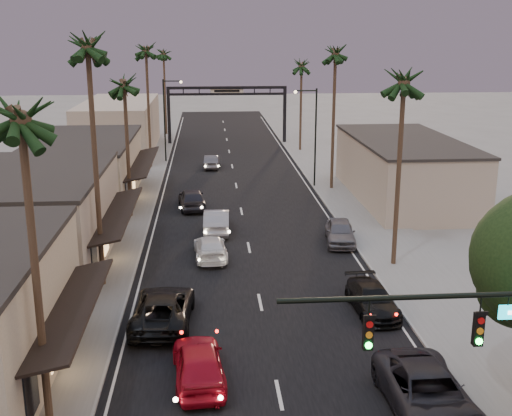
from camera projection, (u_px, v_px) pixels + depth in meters
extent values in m
plane|color=slate|center=(240.00, 202.00, 54.01)|extent=(200.00, 200.00, 0.00)
cube|color=black|center=(237.00, 188.00, 58.82)|extent=(14.00, 120.00, 0.02)
cube|color=slate|center=(140.00, 173.00, 64.83)|extent=(5.00, 92.00, 0.12)
cube|color=slate|center=(325.00, 170.00, 66.24)|extent=(5.00, 92.00, 0.12)
cube|color=tan|center=(37.00, 221.00, 38.86)|extent=(8.00, 14.00, 5.50)
cube|color=tan|center=(85.00, 170.00, 54.31)|extent=(8.00, 16.00, 5.00)
cube|color=tan|center=(120.00, 127.00, 76.31)|extent=(8.00, 20.00, 6.00)
cube|color=tan|center=(404.00, 170.00, 54.39)|extent=(8.00, 18.00, 5.00)
cylinder|color=black|center=(426.00, 297.00, 17.89)|extent=(8.40, 0.16, 0.16)
cube|color=black|center=(368.00, 333.00, 18.05)|extent=(0.28, 0.22, 1.00)
cube|color=black|center=(478.00, 329.00, 18.29)|extent=(0.28, 0.22, 1.00)
cube|color=black|center=(169.00, 117.00, 81.40)|extent=(0.40, 0.40, 7.00)
cube|color=black|center=(285.00, 116.00, 82.50)|extent=(0.40, 0.40, 7.00)
cube|color=black|center=(227.00, 88.00, 81.00)|extent=(15.20, 0.35, 0.35)
cube|color=black|center=(227.00, 94.00, 81.21)|extent=(15.20, 0.30, 0.30)
cube|color=beige|center=(227.00, 91.00, 81.09)|extent=(4.20, 0.12, 1.00)
cylinder|color=black|center=(315.00, 139.00, 58.17)|extent=(0.16, 0.16, 9.00)
cylinder|color=black|center=(306.00, 91.00, 56.96)|extent=(2.00, 0.12, 0.12)
sphere|color=#FFD899|center=(295.00, 92.00, 56.92)|extent=(0.30, 0.30, 0.30)
cylinder|color=black|center=(165.00, 121.00, 69.61)|extent=(0.16, 0.16, 9.00)
cylinder|color=black|center=(172.00, 81.00, 68.55)|extent=(2.00, 0.12, 0.12)
sphere|color=#FFD899|center=(181.00, 82.00, 68.65)|extent=(0.30, 0.30, 0.30)
cylinder|color=#38281C|center=(36.00, 280.00, 22.11)|extent=(0.28, 0.28, 11.00)
sphere|color=black|center=(19.00, 101.00, 20.50)|extent=(3.20, 3.20, 3.20)
cylinder|color=#38281C|center=(96.00, 173.00, 34.35)|extent=(0.28, 0.28, 13.00)
sphere|color=black|center=(87.00, 36.00, 32.48)|extent=(3.20, 3.20, 3.20)
cylinder|color=#38281C|center=(128.00, 153.00, 48.21)|extent=(0.28, 0.28, 10.00)
sphere|color=black|center=(124.00, 78.00, 46.74)|extent=(3.20, 3.20, 3.20)
cylinder|color=#38281C|center=(149.00, 111.00, 66.23)|extent=(0.28, 0.28, 12.00)
sphere|color=black|center=(146.00, 45.00, 64.49)|extent=(3.20, 3.20, 3.20)
cylinder|color=#38281C|center=(398.00, 177.00, 37.81)|extent=(0.28, 0.28, 11.00)
sphere|color=black|center=(405.00, 72.00, 36.20)|extent=(3.20, 3.20, 3.20)
cylinder|color=#38281C|center=(333.00, 123.00, 56.92)|extent=(0.28, 0.28, 12.00)
sphere|color=black|center=(336.00, 47.00, 55.18)|extent=(3.20, 3.20, 3.20)
cylinder|color=#38281C|center=(301.00, 109.00, 76.42)|extent=(0.28, 0.28, 10.00)
sphere|color=black|center=(302.00, 61.00, 74.95)|extent=(3.20, 3.20, 3.20)
cylinder|color=#38281C|center=(165.00, 95.00, 88.51)|extent=(0.28, 0.28, 11.00)
sphere|color=black|center=(163.00, 50.00, 86.90)|extent=(3.20, 3.20, 3.20)
imported|color=maroon|center=(199.00, 363.00, 25.90)|extent=(2.42, 5.14, 1.70)
imported|color=black|center=(163.00, 308.00, 31.07)|extent=(3.07, 6.12, 1.66)
imported|color=gray|center=(217.00, 221.00, 45.63)|extent=(1.91, 5.10, 1.66)
imported|color=silver|center=(210.00, 247.00, 40.34)|extent=(2.24, 4.92, 1.40)
imported|color=black|center=(192.00, 199.00, 51.74)|extent=(2.49, 5.10, 1.67)
imported|color=#49484D|center=(212.00, 162.00, 67.40)|extent=(1.66, 4.25, 1.38)
imported|color=black|center=(428.00, 394.00, 23.65)|extent=(2.94, 6.22, 1.72)
imported|color=black|center=(372.00, 299.00, 32.47)|extent=(2.20, 4.88, 1.39)
imported|color=#545359|center=(340.00, 232.00, 43.17)|extent=(2.48, 4.89, 1.60)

